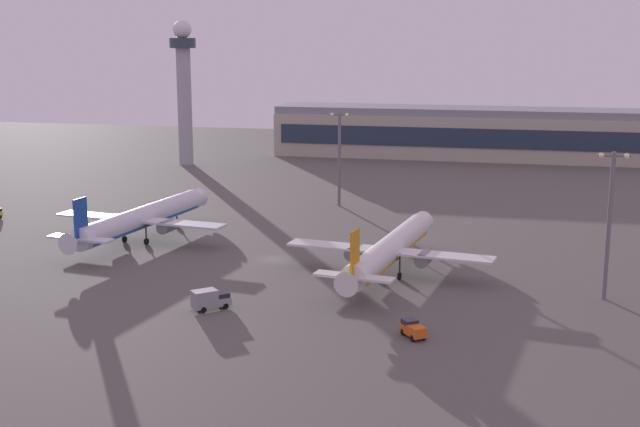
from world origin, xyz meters
TOP-DOWN VIEW (x-y plane):
  - ground_plane at (0.00, 0.00)m, footprint 416.00×416.00m
  - terminal_building at (29.30, 139.81)m, footprint 132.96×22.40m
  - control_tower at (-58.72, 104.54)m, footprint 8.00×8.00m
  - airplane_taxiway_distant at (21.89, -5.41)m, footprint 35.79×45.84m
  - airplane_mid_apron at (-29.35, 7.49)m, footprint 36.51×46.74m
  - catering_truck at (-1.26, -29.78)m, footprint 5.73×5.58m
  - maintenance_van at (29.55, -34.89)m, footprint 4.02×4.50m
  - apron_light_central at (1.43, 50.98)m, footprint 4.80×0.90m
  - apron_light_east at (56.23, -11.33)m, footprint 4.80×0.90m

SIDE VIEW (x-z plane):
  - ground_plane at x=0.00m, z-range 0.00..0.00m
  - maintenance_van at x=29.55m, z-range 0.05..2.30m
  - catering_truck at x=-1.26m, z-range 0.05..3.10m
  - airplane_taxiway_distant at x=21.89m, z-range -1.44..10.33m
  - airplane_mid_apron at x=-29.35m, z-range -1.46..10.54m
  - terminal_building at x=29.30m, z-range -0.11..16.29m
  - apron_light_central at x=1.43m, z-range 1.78..23.97m
  - apron_light_east at x=56.23m, z-range 1.80..24.70m
  - control_tower at x=-58.72m, z-range 3.23..47.41m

